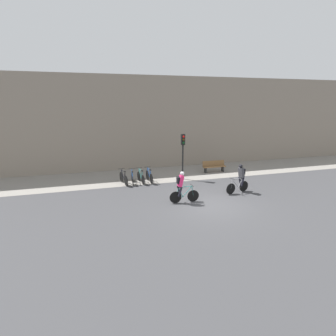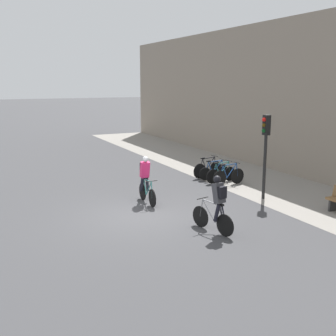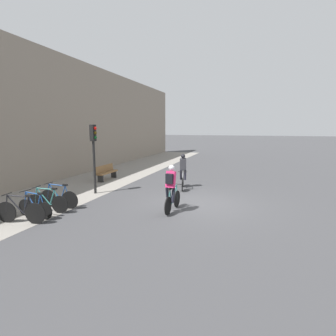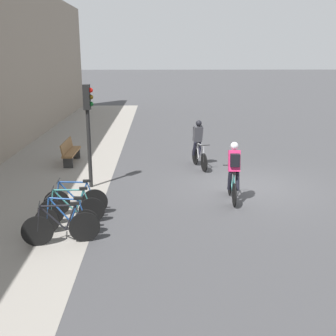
# 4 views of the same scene
# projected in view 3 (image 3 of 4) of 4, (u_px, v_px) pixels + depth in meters

# --- Properties ---
(ground) EXTENTS (200.00, 200.00, 0.00)m
(ground) POSITION_uv_depth(u_px,v_px,m) (199.00, 203.00, 10.89)
(ground) COLOR #3D3D3F
(kerb_strip) EXTENTS (44.00, 4.50, 0.01)m
(kerb_strip) POSITION_uv_depth(u_px,v_px,m) (65.00, 191.00, 12.98)
(kerb_strip) COLOR gray
(kerb_strip) RESTS_ON ground
(building_facade) EXTENTS (44.00, 0.60, 7.48)m
(building_facade) POSITION_uv_depth(u_px,v_px,m) (19.00, 115.00, 13.20)
(building_facade) COLOR gray
(building_facade) RESTS_ON ground
(cyclist_pink) EXTENTS (1.68, 0.46, 1.77)m
(cyclist_pink) POSITION_uv_depth(u_px,v_px,m) (171.00, 187.00, 9.62)
(cyclist_pink) COLOR black
(cyclist_pink) RESTS_ON ground
(cyclist_grey) EXTENTS (1.70, 0.58, 1.78)m
(cyclist_grey) POSITION_uv_depth(u_px,v_px,m) (183.00, 170.00, 13.54)
(cyclist_grey) COLOR black
(cyclist_grey) RESTS_ON ground
(parked_bike_0) EXTENTS (0.49, 1.71, 0.99)m
(parked_bike_0) POSITION_uv_depth(u_px,v_px,m) (21.00, 211.00, 8.55)
(parked_bike_0) COLOR black
(parked_bike_0) RESTS_ON ground
(parked_bike_1) EXTENTS (0.46, 1.56, 0.94)m
(parked_bike_1) POSITION_uv_depth(u_px,v_px,m) (35.00, 207.00, 9.11)
(parked_bike_1) COLOR black
(parked_bike_1) RESTS_ON ground
(parked_bike_2) EXTENTS (0.46, 1.65, 0.96)m
(parked_bike_2) POSITION_uv_depth(u_px,v_px,m) (48.00, 202.00, 9.67)
(parked_bike_2) COLOR black
(parked_bike_2) RESTS_ON ground
(parked_bike_3) EXTENTS (0.46, 1.68, 0.98)m
(parked_bike_3) POSITION_uv_depth(u_px,v_px,m) (59.00, 198.00, 10.22)
(parked_bike_3) COLOR black
(parked_bike_3) RESTS_ON ground
(traffic_light_pole) EXTENTS (0.26, 0.30, 3.26)m
(traffic_light_pole) POSITION_uv_depth(u_px,v_px,m) (94.00, 146.00, 12.21)
(traffic_light_pole) COLOR black
(traffic_light_pole) RESTS_ON ground
(bench) EXTENTS (1.86, 0.44, 0.89)m
(bench) POSITION_uv_depth(u_px,v_px,m) (107.00, 172.00, 15.78)
(bench) COLOR brown
(bench) RESTS_ON ground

